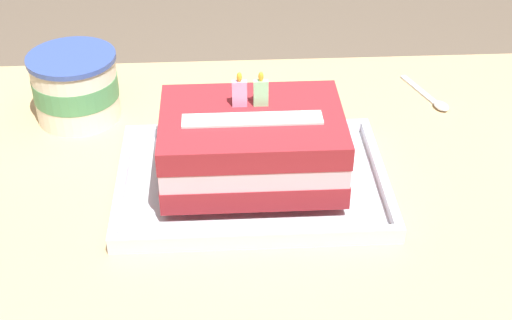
{
  "coord_description": "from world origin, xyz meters",
  "views": [
    {
      "loc": [
        -0.05,
        -0.84,
        1.38
      ],
      "look_at": [
        -0.01,
        -0.02,
        0.8
      ],
      "focal_mm": 50.57,
      "sensor_mm": 36.0,
      "label": 1
    }
  ],
  "objects_px": {
    "foil_tray": "(252,183)",
    "ice_cream_tub": "(76,86)",
    "birthday_cake": "(252,144)",
    "serving_spoon_near_tray": "(434,101)"
  },
  "relations": [
    {
      "from": "foil_tray",
      "to": "ice_cream_tub",
      "type": "xyz_separation_m",
      "value": [
        -0.27,
        0.2,
        0.05
      ]
    },
    {
      "from": "foil_tray",
      "to": "ice_cream_tub",
      "type": "height_order",
      "value": "ice_cream_tub"
    },
    {
      "from": "foil_tray",
      "to": "ice_cream_tub",
      "type": "bearing_deg",
      "value": 142.77
    },
    {
      "from": "ice_cream_tub",
      "to": "serving_spoon_near_tray",
      "type": "xyz_separation_m",
      "value": [
        0.58,
        0.01,
        -0.05
      ]
    },
    {
      "from": "serving_spoon_near_tray",
      "to": "ice_cream_tub",
      "type": "bearing_deg",
      "value": -179.1
    },
    {
      "from": "foil_tray",
      "to": "birthday_cake",
      "type": "xyz_separation_m",
      "value": [
        -0.0,
        0.0,
        0.06
      ]
    },
    {
      "from": "birthday_cake",
      "to": "ice_cream_tub",
      "type": "bearing_deg",
      "value": 142.77
    },
    {
      "from": "foil_tray",
      "to": "birthday_cake",
      "type": "bearing_deg",
      "value": 90.0
    },
    {
      "from": "ice_cream_tub",
      "to": "serving_spoon_near_tray",
      "type": "relative_size",
      "value": 1.05
    },
    {
      "from": "foil_tray",
      "to": "serving_spoon_near_tray",
      "type": "distance_m",
      "value": 0.38
    }
  ]
}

